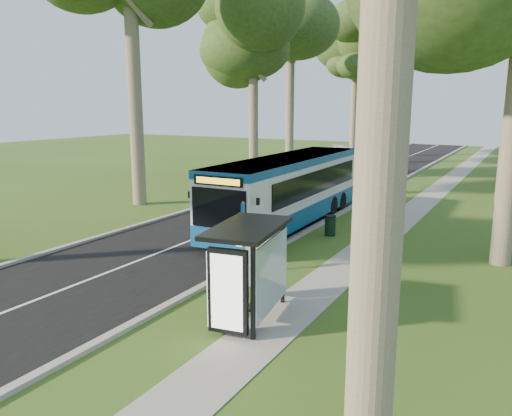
{
  "coord_description": "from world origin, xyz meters",
  "views": [
    {
      "loc": [
        8.22,
        -12.32,
        5.32
      ],
      "look_at": [
        -0.61,
        3.41,
        1.6
      ],
      "focal_mm": 35.0,
      "sensor_mm": 36.0,
      "label": 1
    }
  ],
  "objects": [
    {
      "name": "bus_shelter",
      "position": [
        2.32,
        -2.37,
        1.69
      ],
      "size": [
        1.95,
        3.01,
        2.41
      ],
      "rotation": [
        0.0,
        0.0,
        0.16
      ],
      "color": "black",
      "rests_on": "ground"
    },
    {
      "name": "bus_stop_sign",
      "position": [
        0.3,
        0.94,
        1.47
      ],
      "size": [
        0.13,
        0.33,
        2.34
      ],
      "rotation": [
        0.0,
        0.0,
        0.25
      ],
      "color": "gray",
      "rests_on": "ground"
    },
    {
      "name": "car_silver",
      "position": [
        -8.63,
        34.79,
        0.73
      ],
      "size": [
        2.82,
        4.68,
        1.46
      ],
      "primitive_type": "imported",
      "rotation": [
        0.0,
        0.0,
        0.31
      ],
      "color": "#A1A3A9",
      "rests_on": "ground"
    },
    {
      "name": "tree_west_d",
      "position": [
        -11.0,
        28.0,
        12.74
      ],
      "size": [
        5.2,
        5.2,
        17.23
      ],
      "color": "#7A6B56",
      "rests_on": "ground"
    },
    {
      "name": "footpath",
      "position": [
        3.0,
        10.0,
        0.01
      ],
      "size": [
        1.5,
        100.0,
        0.02
      ],
      "primitive_type": "cube",
      "color": "gray",
      "rests_on": "ground"
    },
    {
      "name": "kerb_west",
      "position": [
        -7.0,
        10.0,
        0.06
      ],
      "size": [
        0.25,
        100.0,
        0.12
      ],
      "primitive_type": "cube",
      "color": "#9E9B93",
      "rests_on": "ground"
    },
    {
      "name": "road",
      "position": [
        -3.5,
        10.0,
        0.01
      ],
      "size": [
        7.0,
        100.0,
        0.02
      ],
      "primitive_type": "cube",
      "color": "black",
      "rests_on": "ground"
    },
    {
      "name": "tree_west_c",
      "position": [
        -9.0,
        18.0,
        10.01
      ],
      "size": [
        5.2,
        5.2,
        13.5
      ],
      "color": "#7A6B56",
      "rests_on": "ground"
    },
    {
      "name": "kerb_east",
      "position": [
        0.0,
        10.0,
        0.06
      ],
      "size": [
        0.25,
        100.0,
        0.12
      ],
      "primitive_type": "cube",
      "color": "#9E9B93",
      "rests_on": "ground"
    },
    {
      "name": "litter_bin",
      "position": [
        1.05,
        6.75,
        0.43
      ],
      "size": [
        0.48,
        0.48,
        0.84
      ],
      "rotation": [
        0.0,
        0.0,
        0.33
      ],
      "color": "black",
      "rests_on": "ground"
    },
    {
      "name": "centre_line",
      "position": [
        -3.5,
        10.0,
        0.02
      ],
      "size": [
        0.12,
        100.0,
        0.0
      ],
      "primitive_type": "cube",
      "color": "white",
      "rests_on": "road"
    },
    {
      "name": "tree_west_e",
      "position": [
        -8.5,
        38.0,
        10.91
      ],
      "size": [
        5.2,
        5.2,
        14.72
      ],
      "color": "#7A6B56",
      "rests_on": "ground"
    },
    {
      "name": "bus",
      "position": [
        -1.23,
        7.47,
        1.6
      ],
      "size": [
        2.69,
        11.72,
        3.09
      ],
      "rotation": [
        0.0,
        0.0,
        0.02
      ],
      "color": "white",
      "rests_on": "ground"
    },
    {
      "name": "car_white",
      "position": [
        -8.12,
        23.39,
        0.77
      ],
      "size": [
        2.0,
        4.59,
        1.54
      ],
      "primitive_type": "imported",
      "rotation": [
        0.0,
        0.0,
        -0.04
      ],
      "color": "white",
      "rests_on": "ground"
    },
    {
      "name": "ground",
      "position": [
        0.0,
        0.0,
        0.0
      ],
      "size": [
        120.0,
        120.0,
        0.0
      ],
      "primitive_type": "plane",
      "color": "#36541A",
      "rests_on": "ground"
    }
  ]
}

